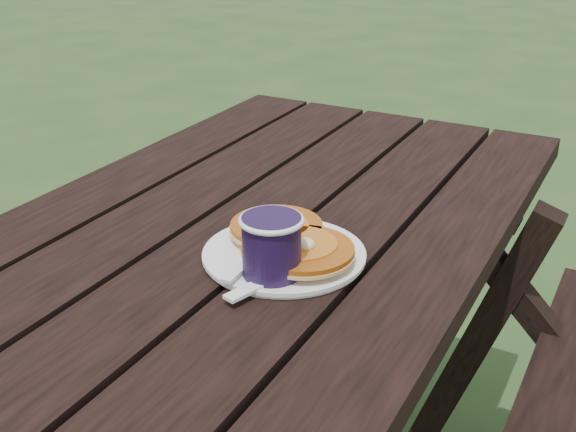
% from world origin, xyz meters
% --- Properties ---
extents(plate, '(0.27, 0.27, 0.01)m').
position_xyz_m(plate, '(0.11, 0.14, 0.76)').
color(plate, white).
rests_on(plate, picnic_table).
extents(pancake_stack, '(0.21, 0.19, 0.04)m').
position_xyz_m(pancake_stack, '(0.12, 0.15, 0.77)').
color(pancake_stack, '#B25714').
rests_on(pancake_stack, plate).
extents(knife, '(0.07, 0.18, 0.00)m').
position_xyz_m(knife, '(0.14, 0.08, 0.76)').
color(knife, white).
rests_on(knife, plate).
extents(fork, '(0.04, 0.16, 0.01)m').
position_xyz_m(fork, '(0.09, 0.08, 0.77)').
color(fork, white).
rests_on(fork, plate).
extents(coffee_cup, '(0.09, 0.09, 0.10)m').
position_xyz_m(coffee_cup, '(0.13, 0.08, 0.80)').
color(coffee_cup, '#1C0E31').
rests_on(coffee_cup, picnic_table).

